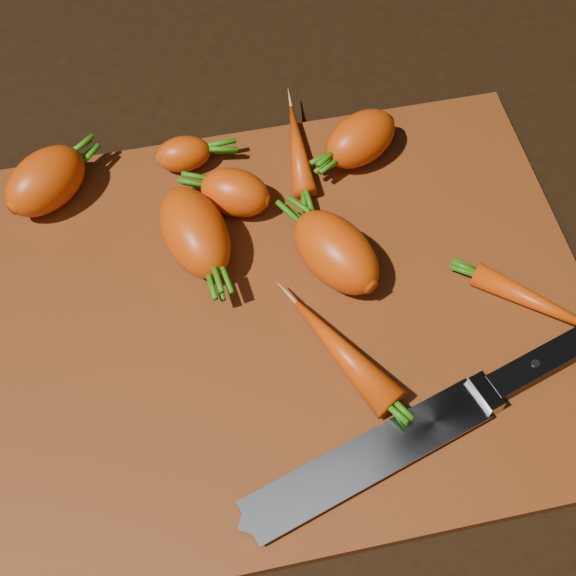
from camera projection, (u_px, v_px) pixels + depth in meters
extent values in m
cube|color=black|center=(290.00, 319.00, 0.68)|extent=(2.00, 2.00, 0.01)
cube|color=#652D0F|center=(290.00, 313.00, 0.67)|extent=(0.50, 0.40, 0.01)
ellipsoid|color=#C13E0C|center=(46.00, 181.00, 0.70)|extent=(0.09, 0.09, 0.05)
ellipsoid|color=#C13E0C|center=(235.00, 193.00, 0.70)|extent=(0.07, 0.07, 0.04)
ellipsoid|color=#C13E0C|center=(195.00, 232.00, 0.67)|extent=(0.07, 0.10, 0.05)
ellipsoid|color=#C13E0C|center=(336.00, 252.00, 0.66)|extent=(0.09, 0.10, 0.05)
ellipsoid|color=#C13E0C|center=(361.00, 139.00, 0.73)|extent=(0.09, 0.08, 0.05)
ellipsoid|color=#C13E0C|center=(183.00, 154.00, 0.73)|extent=(0.05, 0.03, 0.03)
ellipsoid|color=#C13E0C|center=(298.00, 149.00, 0.74)|extent=(0.03, 0.11, 0.02)
ellipsoid|color=#C13E0C|center=(543.00, 305.00, 0.65)|extent=(0.10, 0.10, 0.02)
ellipsoid|color=#C13E0C|center=(343.00, 352.00, 0.63)|extent=(0.08, 0.12, 0.03)
cube|color=gray|center=(247.00, 525.00, 0.56)|extent=(0.20, 0.09, 0.00)
cube|color=gray|center=(375.00, 455.00, 0.59)|extent=(0.02, 0.03, 0.01)
cube|color=black|center=(445.00, 416.00, 0.61)|extent=(0.12, 0.05, 0.02)
cylinder|color=#B2B2B7|center=(428.00, 422.00, 0.59)|extent=(0.01, 0.01, 0.00)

